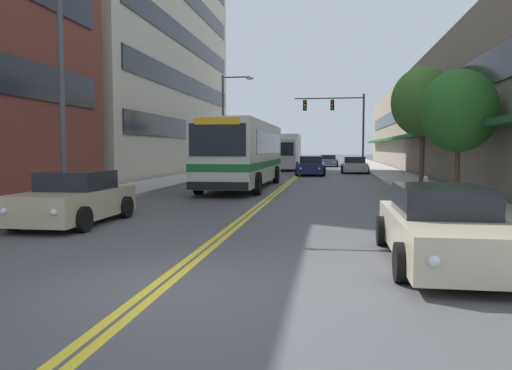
# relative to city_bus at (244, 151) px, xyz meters

# --- Properties ---
(ground_plane) EXTENTS (240.00, 240.00, 0.00)m
(ground_plane) POSITION_rel_city_bus_xyz_m (1.98, 18.54, -1.86)
(ground_plane) COLOR #4C4C4F
(sidewalk_left) EXTENTS (2.99, 106.00, 0.14)m
(sidewalk_left) POSITION_rel_city_bus_xyz_m (-5.01, 18.54, -1.79)
(sidewalk_left) COLOR #B2ADA5
(sidewalk_left) RESTS_ON ground_plane
(sidewalk_right) EXTENTS (2.99, 106.00, 0.14)m
(sidewalk_right) POSITION_rel_city_bus_xyz_m (8.97, 18.54, -1.79)
(sidewalk_right) COLOR #B2ADA5
(sidewalk_right) RESTS_ON ground_plane
(centre_line) EXTENTS (0.34, 106.00, 0.01)m
(centre_line) POSITION_rel_city_bus_xyz_m (1.98, 18.54, -1.86)
(centre_line) COLOR yellow
(centre_line) RESTS_ON ground_plane
(storefront_row_right) EXTENTS (9.10, 68.00, 8.45)m
(storefront_row_right) POSITION_rel_city_bus_xyz_m (14.70, 18.54, 2.36)
(storefront_row_right) COLOR gray
(storefront_row_right) RESTS_ON ground_plane
(city_bus) EXTENTS (2.91, 12.19, 3.30)m
(city_bus) POSITION_rel_city_bus_xyz_m (0.00, 0.00, 0.00)
(city_bus) COLOR silver
(city_bus) RESTS_ON ground_plane
(car_beige_parked_left_mid) EXTENTS (2.02, 4.22, 1.40)m
(car_beige_parked_left_mid) POSITION_rel_city_bus_xyz_m (-2.33, -12.99, -1.21)
(car_beige_parked_left_mid) COLOR #BCAD89
(car_beige_parked_left_mid) RESTS_ON ground_plane
(car_champagne_parked_right_foreground) EXTENTS (2.01, 4.85, 1.35)m
(car_champagne_parked_right_foreground) POSITION_rel_city_bus_xyz_m (6.41, -16.27, -1.24)
(car_champagne_parked_right_foreground) COLOR beige
(car_champagne_parked_right_foreground) RESTS_ON ground_plane
(car_silver_parked_right_mid) EXTENTS (2.16, 4.31, 1.33)m
(car_silver_parked_right_mid) POSITION_rel_city_bus_xyz_m (6.33, 16.13, -1.25)
(car_silver_parked_right_mid) COLOR #B7B7BC
(car_silver_parked_right_mid) RESTS_ON ground_plane
(car_charcoal_moving_lead) EXTENTS (2.14, 4.53, 1.20)m
(car_charcoal_moving_lead) POSITION_rel_city_bus_xyz_m (4.08, 37.45, -1.29)
(car_charcoal_moving_lead) COLOR #232328
(car_charcoal_moving_lead) RESTS_ON ground_plane
(car_slate_blue_moving_second) EXTENTS (2.16, 4.47, 1.30)m
(car_slate_blue_moving_second) POSITION_rel_city_bus_xyz_m (4.09, 30.66, -1.25)
(car_slate_blue_moving_second) COLOR #475675
(car_slate_blue_moving_second) RESTS_ON ground_plane
(car_navy_moving_third) EXTENTS (2.15, 4.87, 1.43)m
(car_navy_moving_third) POSITION_rel_city_bus_xyz_m (2.95, 12.39, -1.19)
(car_navy_moving_third) COLOR #19234C
(car_navy_moving_third) RESTS_ON ground_plane
(box_truck) EXTENTS (2.73, 6.96, 3.31)m
(box_truck) POSITION_rel_city_bus_xyz_m (0.27, 20.26, -0.17)
(box_truck) COLOR #B7B7BC
(box_truck) RESTS_ON ground_plane
(traffic_signal_mast) EXTENTS (6.10, 0.38, 6.76)m
(traffic_signal_mast) POSITION_rel_city_bus_xyz_m (5.16, 19.27, 2.95)
(traffic_signal_mast) COLOR #47474C
(traffic_signal_mast) RESTS_ON ground_plane
(street_lamp_left_near) EXTENTS (2.10, 0.28, 8.15)m
(street_lamp_left_near) POSITION_rel_city_bus_xyz_m (-3.05, -11.78, 2.94)
(street_lamp_left_near) COLOR #47474C
(street_lamp_left_near) RESTS_ON ground_plane
(street_lamp_left_far) EXTENTS (2.35, 0.28, 7.24)m
(street_lamp_left_far) POSITION_rel_city_bus_xyz_m (-2.97, 10.02, 2.50)
(street_lamp_left_far) COLOR #47474C
(street_lamp_left_far) RESTS_ON ground_plane
(street_tree_right_mid) EXTENTS (2.82, 2.82, 4.83)m
(street_tree_right_mid) POSITION_rel_city_bus_xyz_m (9.16, -5.66, 1.55)
(street_tree_right_mid) COLOR brown
(street_tree_right_mid) RESTS_ON sidewalk_right
(street_tree_right_far) EXTENTS (3.46, 3.46, 6.32)m
(street_tree_right_far) POSITION_rel_city_bus_xyz_m (9.39, 3.20, 2.68)
(street_tree_right_far) COLOR brown
(street_tree_right_far) RESTS_ON sidewalk_right
(fire_hydrant) EXTENTS (0.29, 0.21, 0.86)m
(fire_hydrant) POSITION_rel_city_bus_xyz_m (7.93, -6.17, -1.29)
(fire_hydrant) COLOR #B7B7BC
(fire_hydrant) RESTS_ON sidewalk_right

